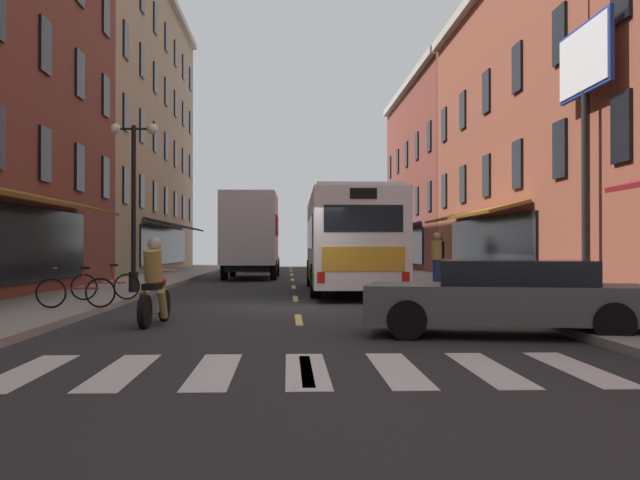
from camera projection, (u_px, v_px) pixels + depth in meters
name	position (u px, v px, depth m)	size (l,w,h in m)	color
ground_plane	(297.00, 309.00, 19.34)	(34.80, 80.00, 0.10)	#28282B
lane_centre_dashes	(297.00, 307.00, 19.09)	(0.14, 73.90, 0.01)	#DBCC4C
crosswalk_near	(306.00, 370.00, 9.35)	(7.10, 2.80, 0.01)	silver
sidewalk_left	(56.00, 304.00, 19.09)	(3.00, 80.00, 0.14)	gray
sidewalk_right	(531.00, 303.00, 19.58)	(3.00, 80.00, 0.14)	gray
billboard_sign	(585.00, 87.00, 19.05)	(0.40, 3.24, 6.81)	black
transit_bus	(349.00, 241.00, 25.66)	(2.73, 11.15, 3.22)	white
box_truck	(251.00, 235.00, 36.45)	(2.56, 7.66, 3.91)	white
sedan_near	(508.00, 297.00, 12.92)	(4.81, 2.68, 1.26)	#515154
sedan_mid	(263.00, 260.00, 47.68)	(2.00, 4.32, 1.34)	#144723
motorcycle_rider	(155.00, 288.00, 14.76)	(0.63, 2.07, 1.66)	black
bicycle_near	(106.00, 286.00, 19.75)	(1.68, 0.56, 0.91)	black
bicycle_mid	(76.00, 291.00, 17.13)	(1.71, 0.48, 0.91)	black
pedestrian_near	(440.00, 256.00, 32.95)	(0.40, 0.52, 1.82)	#33663F
pedestrian_mid	(437.00, 258.00, 27.27)	(0.36, 0.36, 1.84)	navy
street_lamp_twin	(134.00, 198.00, 23.16)	(1.42, 0.32, 5.02)	black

